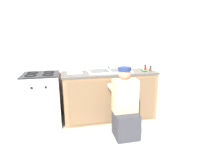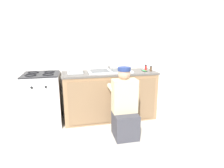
# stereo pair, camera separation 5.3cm
# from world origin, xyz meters

# --- Properties ---
(ground_plane) EXTENTS (12.00, 12.00, 0.00)m
(ground_plane) POSITION_xyz_m (0.00, 0.00, 0.00)
(ground_plane) COLOR beige
(back_wall) EXTENTS (6.00, 0.10, 2.50)m
(back_wall) POSITION_xyz_m (0.00, 0.65, 1.25)
(back_wall) COLOR silver
(back_wall) RESTS_ON ground_plane
(counter_cabinet) EXTENTS (1.71, 0.62, 0.88)m
(counter_cabinet) POSITION_xyz_m (0.00, 0.29, 0.44)
(counter_cabinet) COLOR #997551
(counter_cabinet) RESTS_ON ground_plane
(countertop) EXTENTS (1.75, 0.62, 0.03)m
(countertop) POSITION_xyz_m (0.00, 0.30, 0.89)
(countertop) COLOR #5B5651
(countertop) RESTS_ON counter_cabinet
(sink_double_basin) EXTENTS (0.80, 0.44, 0.19)m
(sink_double_basin) POSITION_xyz_m (0.00, 0.30, 0.93)
(sink_double_basin) COLOR silver
(sink_double_basin) RESTS_ON countertop
(stove_range) EXTENTS (0.61, 0.62, 0.94)m
(stove_range) POSITION_xyz_m (-1.22, 0.30, 0.47)
(stove_range) COLOR white
(stove_range) RESTS_ON ground_plane
(plumber_person) EXTENTS (0.42, 0.61, 1.10)m
(plumber_person) POSITION_xyz_m (0.08, -0.44, 0.46)
(plumber_person) COLOR #3F3F47
(plumber_person) RESTS_ON ground_plane
(cell_phone) EXTENTS (0.07, 0.14, 0.01)m
(cell_phone) POSITION_xyz_m (0.67, 0.24, 0.91)
(cell_phone) COLOR black
(cell_phone) RESTS_ON countertop
(spice_bottle_red) EXTENTS (0.04, 0.04, 0.10)m
(spice_bottle_red) POSITION_xyz_m (0.74, 0.35, 0.96)
(spice_bottle_red) COLOR red
(spice_bottle_red) RESTS_ON countertop
(spice_bottle_pepper) EXTENTS (0.04, 0.04, 0.10)m
(spice_bottle_pepper) POSITION_xyz_m (0.78, 0.20, 0.96)
(spice_bottle_pepper) COLOR #513823
(spice_bottle_pepper) RESTS_ON countertop
(dish_rack_tray) EXTENTS (0.28, 0.22, 0.11)m
(dish_rack_tray) POSITION_xyz_m (-0.63, 0.32, 0.93)
(dish_rack_tray) COLOR #B2B7BC
(dish_rack_tray) RESTS_ON countertop
(water_glass) EXTENTS (0.06, 0.06, 0.10)m
(water_glass) POSITION_xyz_m (0.76, 0.45, 0.96)
(water_glass) COLOR #ADC6CC
(water_glass) RESTS_ON countertop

